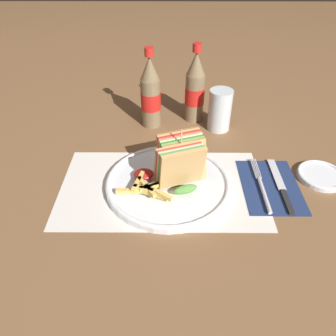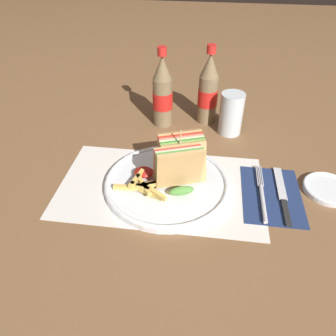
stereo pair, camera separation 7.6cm
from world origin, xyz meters
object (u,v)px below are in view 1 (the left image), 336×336
Objects in this scene: plate_main at (168,183)px; club_sandwich at (181,162)px; coke_bottle_far at (195,89)px; side_saucer at (321,175)px; coke_bottle_near at (151,94)px; knife at (281,185)px; glass_near at (219,113)px; fork at (262,189)px.

plate_main is 2.13× the size of club_sandwich.
coke_bottle_far reaches higher than side_saucer.
coke_bottle_near is at bearing 106.04° from club_sandwich.
knife is (0.26, 0.00, -0.00)m from plate_main.
coke_bottle_near is at bearing 173.48° from glass_near.
glass_near is (0.20, -0.02, -0.05)m from coke_bottle_near.
fork is (0.19, -0.02, -0.06)m from club_sandwich.
coke_bottle_near is at bearing 137.72° from knife.
club_sandwich is 0.28m from glass_near.
plate_main is at bearing -79.84° from coke_bottle_near.
knife is 0.11m from side_saucer.
plate_main is 1.53× the size of fork.
fork is 0.82× the size of coke_bottle_near.
coke_bottle_near is 0.50m from side_saucer.
glass_near is (-0.12, 0.26, 0.05)m from knife.
glass_near reaches higher than plate_main.
coke_bottle_far is at bearing 112.48° from fork.
side_saucer is at bearing -45.68° from glass_near.
club_sandwich is 1.22× the size of side_saucer.
club_sandwich is 0.35m from side_saucer.
coke_bottle_near and coke_bottle_far have the same top height.
plate_main is 0.06m from club_sandwich.
side_saucer is at bearing -30.77° from coke_bottle_near.
coke_bottle_near reaches higher than glass_near.
fork is 0.41m from coke_bottle_near.
club_sandwich is 1.13× the size of glass_near.
coke_bottle_far is at bearing 135.67° from side_saucer.
knife is at bearing -161.95° from side_saucer.
club_sandwich is (0.03, 0.01, 0.06)m from plate_main.
club_sandwich reaches higher than plate_main.
side_saucer is at bearing 18.27° from fork.
plate_main is at bearing -103.57° from coke_bottle_far.
plate_main is 2.60× the size of side_saucer.
club_sandwich is at bearing 178.19° from knife.
coke_bottle_near is (-0.08, 0.28, 0.03)m from club_sandwich.
fork is at bearing -161.02° from knife.
club_sandwich reaches higher than knife.
club_sandwich is 0.72× the size of fork.
club_sandwich is 0.20m from fork.
side_saucer reaches higher than knife.
glass_near is at bearing 134.32° from side_saucer.
side_saucer is (0.22, -0.23, -0.05)m from glass_near.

